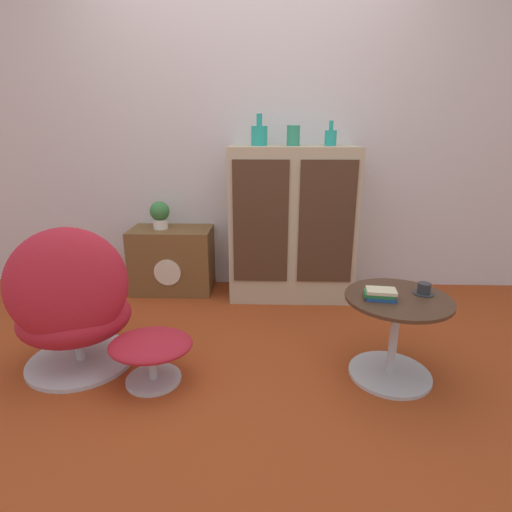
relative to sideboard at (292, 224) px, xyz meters
name	(u,v)px	position (x,y,z in m)	size (l,w,h in m)	color
ground_plane	(238,369)	(-0.34, -1.09, -0.59)	(12.00, 12.00, 0.00)	#9E3D19
wall_back	(249,127)	(-0.34, 0.27, 0.71)	(6.40, 0.06, 2.60)	silver
sideboard	(292,224)	(0.00, 0.00, 0.00)	(0.94, 0.47, 1.17)	tan
tv_console	(173,260)	(-0.96, 0.05, -0.32)	(0.65, 0.38, 0.52)	brown
egg_chair	(72,305)	(-1.23, -1.10, -0.20)	(0.76, 0.73, 0.84)	#B7B7BC
ottoman	(151,349)	(-0.78, -1.22, -0.39)	(0.44, 0.37, 0.26)	#B7B7BC
coffee_table	(394,332)	(0.49, -1.13, -0.32)	(0.54, 0.54, 0.47)	#B7B7BC
vase_leftmost	(259,135)	(-0.25, 0.00, 0.66)	(0.12, 0.12, 0.22)	teal
vase_inner_left	(293,136)	(0.00, 0.00, 0.65)	(0.10, 0.10, 0.14)	#2D8E6B
vase_inner_right	(331,137)	(0.27, 0.00, 0.64)	(0.09, 0.09, 0.17)	teal
potted_plant	(160,214)	(-1.04, 0.05, 0.06)	(0.15, 0.15, 0.22)	silver
teacup	(424,290)	(0.63, -1.08, -0.09)	(0.11, 0.11, 0.06)	#2D2D33
book_stack	(380,294)	(0.39, -1.15, -0.09)	(0.17, 0.11, 0.05)	#1E478C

